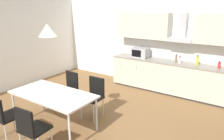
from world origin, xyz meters
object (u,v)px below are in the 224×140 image
(chair_far_right, at_px, (94,93))
(pendant_lamp, at_px, (47,30))
(bottle_brown, at_px, (176,59))
(bottle_red, at_px, (219,65))
(chair_near_right, at_px, (31,127))
(microwave, at_px, (140,52))
(chair_far_left, at_px, (69,86))
(bottle_yellow, at_px, (197,61))
(dining_table, at_px, (53,95))
(chair_near_left, at_px, (3,114))
(bottle_white, at_px, (180,60))

(chair_far_right, height_order, pendant_lamp, pendant_lamp)
(bottle_brown, relative_size, chair_far_right, 0.26)
(bottle_brown, distance_m, chair_far_right, 2.52)
(bottle_red, relative_size, chair_near_right, 0.21)
(chair_near_right, height_order, pendant_lamp, pendant_lamp)
(microwave, bearing_deg, bottle_red, -0.05)
(microwave, height_order, chair_far_left, microwave)
(bottle_red, relative_size, chair_far_right, 0.21)
(bottle_yellow, xyz_separation_m, dining_table, (-1.92, -3.07, -0.31))
(bottle_red, bearing_deg, pendant_lamp, -128.67)
(chair_near_left, bearing_deg, bottle_white, 63.96)
(chair_near_right, xyz_separation_m, chair_near_left, (-0.76, -0.00, 0.00))
(pendant_lamp, bearing_deg, dining_table, -135.00)
(bottle_brown, height_order, pendant_lamp, pendant_lamp)
(bottle_white, height_order, chair_near_right, bottle_white)
(chair_near_left, height_order, pendant_lamp, pendant_lamp)
(bottle_yellow, relative_size, pendant_lamp, 0.84)
(dining_table, relative_size, chair_far_right, 1.91)
(bottle_yellow, distance_m, bottle_red, 0.52)
(microwave, height_order, chair_far_right, microwave)
(microwave, xyz_separation_m, bottle_white, (1.17, -0.03, -0.06))
(chair_far_left, relative_size, pendant_lamp, 2.72)
(chair_far_right, bearing_deg, pendant_lamp, -114.93)
(bottle_brown, relative_size, pendant_lamp, 0.70)
(bottle_red, xyz_separation_m, bottle_white, (-0.95, -0.03, 0.00))
(bottle_red, bearing_deg, bottle_brown, 178.89)
(bottle_brown, distance_m, chair_near_right, 4.02)
(pendant_lamp, bearing_deg, chair_near_right, -64.67)
(bottle_yellow, relative_size, chair_near_right, 0.31)
(pendant_lamp, bearing_deg, bottle_brown, 65.80)
(bottle_yellow, distance_m, chair_near_left, 4.53)
(bottle_red, bearing_deg, dining_table, -128.67)
(microwave, height_order, bottle_brown, microwave)
(bottle_white, relative_size, chair_near_right, 0.21)
(chair_near_left, bearing_deg, dining_table, 64.80)
(microwave, distance_m, chair_far_right, 2.30)
(chair_far_left, bearing_deg, chair_far_right, 0.02)
(bottle_brown, relative_size, chair_near_right, 0.26)
(chair_near_left, bearing_deg, chair_far_left, 89.63)
(bottle_red, xyz_separation_m, dining_table, (-2.44, -3.05, -0.28))
(chair_near_right, relative_size, chair_near_left, 1.00)
(chair_far_left, xyz_separation_m, chair_near_right, (0.75, -1.61, 0.00))
(microwave, relative_size, chair_near_left, 0.55)
(chair_far_right, bearing_deg, chair_near_left, -115.06)
(dining_table, bearing_deg, chair_far_right, 65.07)
(bottle_brown, relative_size, bottle_yellow, 0.83)
(chair_near_right, xyz_separation_m, pendant_lamp, (-0.38, 0.80, 1.39))
(chair_far_left, xyz_separation_m, chair_near_left, (-0.01, -1.61, 0.00))
(dining_table, bearing_deg, chair_near_right, -64.67)
(bottle_brown, height_order, bottle_red, bottle_brown)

